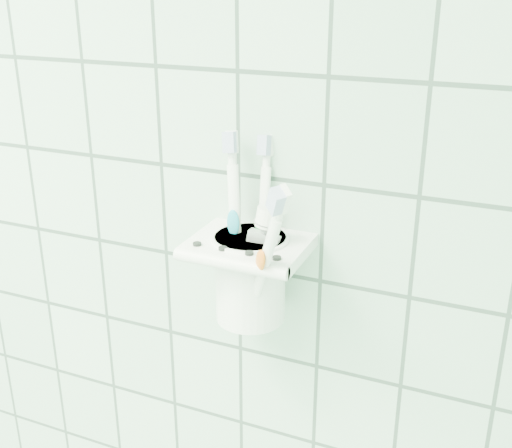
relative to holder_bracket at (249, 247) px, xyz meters
The scene contains 6 objects.
holder_bracket is the anchor object (origin of this frame).
cup 0.04m from the holder_bracket, 99.50° to the left, with size 0.09×0.09×0.10m.
toothbrush_pink 0.02m from the holder_bracket, 35.55° to the left, with size 0.02×0.05×0.21m.
toothbrush_blue 0.03m from the holder_bracket, 147.80° to the right, with size 0.03×0.04×0.21m.
toothbrush_orange 0.03m from the holder_bracket, 58.87° to the right, with size 0.08×0.10×0.22m.
toothpaste_tube 0.01m from the holder_bracket, 67.52° to the right, with size 0.05×0.03×0.14m.
Camera 1 is at (0.92, 0.55, 1.59)m, focal length 45.00 mm.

